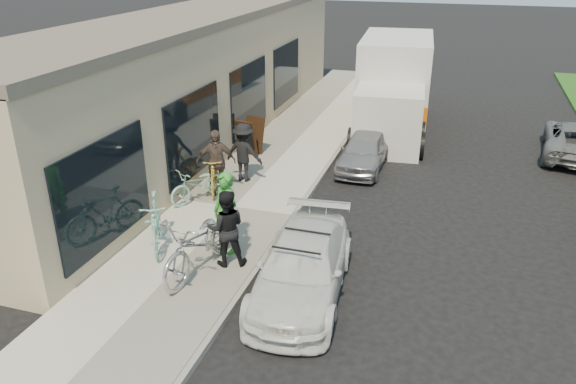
# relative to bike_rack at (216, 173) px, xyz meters

# --- Properties ---
(ground) EXTENTS (120.00, 120.00, 0.00)m
(ground) POSITION_rel_bike_rack_xyz_m (2.82, -3.83, -0.64)
(ground) COLOR black
(ground) RESTS_ON ground
(sidewalk) EXTENTS (3.00, 34.00, 0.15)m
(sidewalk) POSITION_rel_bike_rack_xyz_m (0.82, -0.83, -0.57)
(sidewalk) COLOR #BAB6A7
(sidewalk) RESTS_ON ground
(curb) EXTENTS (0.12, 34.00, 0.13)m
(curb) POSITION_rel_bike_rack_xyz_m (2.37, -0.83, -0.58)
(curb) COLOR gray
(curb) RESTS_ON ground
(storefront) EXTENTS (3.60, 20.00, 4.22)m
(storefront) POSITION_rel_bike_rack_xyz_m (-2.42, 4.16, 1.48)
(storefront) COLOR tan
(storefront) RESTS_ON ground
(bike_rack) EXTENTS (0.14, 0.58, 0.82)m
(bike_rack) POSITION_rel_bike_rack_xyz_m (0.00, 0.00, 0.00)
(bike_rack) COLOR black
(bike_rack) RESTS_ON sidewalk
(sandwich_board) EXTENTS (0.83, 0.84, 1.12)m
(sandwich_board) POSITION_rel_bike_rack_xyz_m (-0.17, 2.91, 0.08)
(sandwich_board) COLOR black
(sandwich_board) RESTS_ON sidewalk
(sedan_white) EXTENTS (1.96, 4.07, 1.18)m
(sedan_white) POSITION_rel_bike_rack_xyz_m (3.45, -3.73, -0.07)
(sedan_white) COLOR silver
(sedan_white) RESTS_ON ground
(sedan_silver) EXTENTS (1.30, 3.14, 1.06)m
(sedan_silver) POSITION_rel_bike_rack_xyz_m (3.36, 3.17, -0.11)
(sedan_silver) COLOR gray
(sedan_silver) RESTS_ON ground
(moving_truck) EXTENTS (2.92, 6.61, 3.17)m
(moving_truck) POSITION_rel_bike_rack_xyz_m (3.57, 7.48, 0.76)
(moving_truck) COLOR silver
(moving_truck) RESTS_ON ground
(far_car_gray) EXTENTS (2.24, 4.13, 1.10)m
(far_car_gray) POSITION_rel_bike_rack_xyz_m (9.51, 6.19, -0.09)
(far_car_gray) COLOR slate
(far_car_gray) RESTS_ON ground
(tandem_bike) EXTENTS (1.16, 2.51, 1.27)m
(tandem_bike) POSITION_rel_bike_rack_xyz_m (1.38, -3.81, 0.14)
(tandem_bike) COLOR #BDBCBF
(tandem_bike) RESTS_ON sidewalk
(woman_rider) EXTENTS (0.77, 0.66, 1.79)m
(woman_rider) POSITION_rel_bike_rack_xyz_m (1.54, -2.90, 0.40)
(woman_rider) COLOR green
(woman_rider) RESTS_ON sidewalk
(man_standing) EXTENTS (0.97, 0.88, 1.62)m
(man_standing) POSITION_rel_bike_rack_xyz_m (1.75, -3.38, 0.32)
(man_standing) COLOR black
(man_standing) RESTS_ON sidewalk
(cruiser_bike_a) EXTENTS (1.37, 1.94, 1.15)m
(cruiser_bike_a) POSITION_rel_bike_rack_xyz_m (0.00, -3.15, 0.08)
(cruiser_bike_a) COLOR #88CBBC
(cruiser_bike_a) RESTS_ON sidewalk
(cruiser_bike_b) EXTENTS (1.30, 1.77, 0.89)m
(cruiser_bike_b) POSITION_rel_bike_rack_xyz_m (-0.16, -0.73, -0.05)
(cruiser_bike_b) COLOR #88CBBC
(cruiser_bike_b) RESTS_ON sidewalk
(cruiser_bike_c) EXTENTS (1.02, 1.73, 1.01)m
(cruiser_bike_c) POSITION_rel_bike_rack_xyz_m (-0.03, -0.06, 0.01)
(cruiser_bike_c) COLOR gold
(cruiser_bike_c) RESTS_ON sidewalk
(bystander_a) EXTENTS (1.10, 0.69, 1.63)m
(bystander_a) POSITION_rel_bike_rack_xyz_m (0.45, 0.87, 0.32)
(bystander_a) COLOR black
(bystander_a) RESTS_ON sidewalk
(bystander_b) EXTENTS (1.11, 0.82, 1.75)m
(bystander_b) POSITION_rel_bike_rack_xyz_m (0.10, -0.20, 0.38)
(bystander_b) COLOR #4F4038
(bystander_b) RESTS_ON sidewalk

